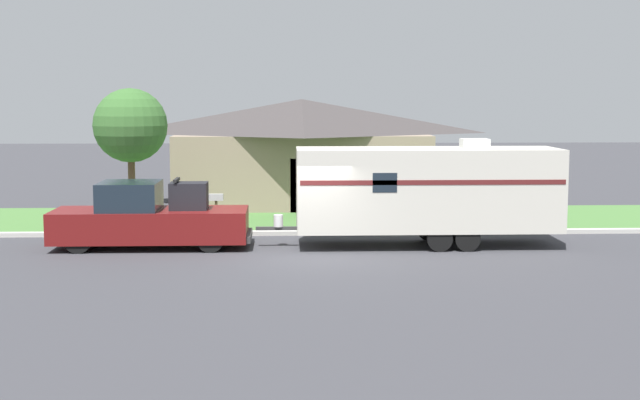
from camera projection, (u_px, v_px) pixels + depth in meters
ground_plane at (308, 256)px, 25.11m from camera, size 120.00×120.00×0.00m
curb_strip at (305, 233)px, 28.82m from camera, size 80.00×0.30×0.14m
lawn_strip at (303, 219)px, 32.45m from camera, size 80.00×7.00×0.03m
house_across_street at (302, 150)px, 36.87m from camera, size 10.93×6.48×4.35m
pickup_truck at (149, 219)px, 26.33m from camera, size 5.84×2.07×2.06m
travel_trailer at (427, 189)px, 26.57m from camera, size 9.02×2.31×3.21m
mailbox at (216, 203)px, 29.48m from camera, size 0.48×0.20×1.25m
tree_in_yard at (130, 126)px, 29.98m from camera, size 2.50×2.50×4.74m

